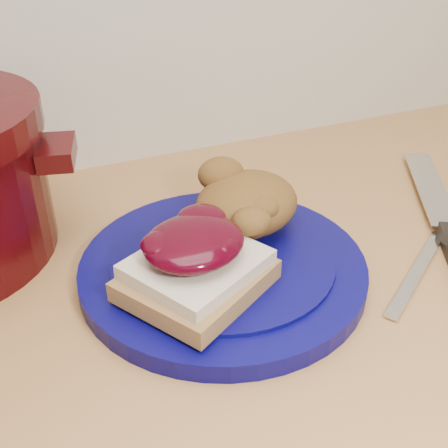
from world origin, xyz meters
name	(u,v)px	position (x,y,z in m)	size (l,w,h in m)	color
plate	(223,268)	(0.00, 1.49, 0.91)	(0.30, 0.30, 0.02)	#07054C
sandwich	(196,262)	(-0.04, 1.46, 0.95)	(0.16, 0.16, 0.06)	olive
stuffing_mound	(247,204)	(0.05, 1.53, 0.95)	(0.12, 0.10, 0.06)	brown
butter_knife	(417,271)	(0.19, 1.41, 0.90)	(0.17, 0.01, 0.00)	silver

